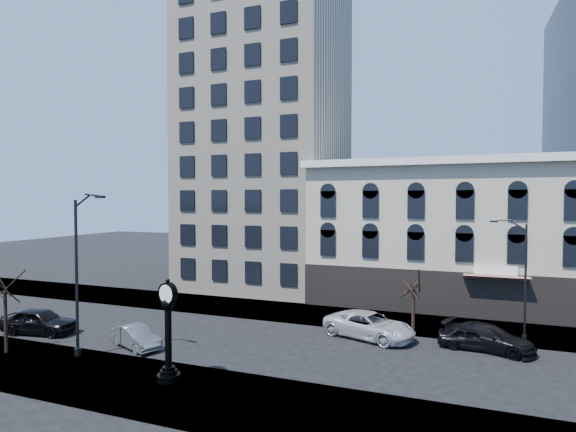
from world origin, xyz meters
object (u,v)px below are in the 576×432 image
at_px(car_near_a, 40,321).
at_px(car_near_b, 136,337).
at_px(street_clock, 168,334).
at_px(street_lamp_near, 85,232).

relative_size(car_near_a, car_near_b, 1.25).
relative_size(street_clock, car_near_b, 1.27).
bearing_deg(car_near_b, street_clock, -104.43).
distance_m(street_lamp_near, car_near_a, 9.78).
bearing_deg(car_near_a, street_lamp_near, -121.65).
bearing_deg(street_lamp_near, car_near_a, 161.26).
bearing_deg(street_lamp_near, car_near_b, 66.46).
distance_m(street_clock, street_lamp_near, 8.15).
height_order(street_lamp_near, car_near_a, street_lamp_near).
xyz_separation_m(street_clock, street_lamp_near, (-6.41, 1.14, 4.90)).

